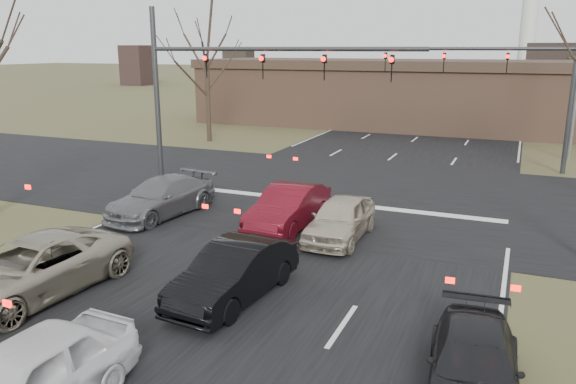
# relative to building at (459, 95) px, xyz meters

# --- Properties ---
(ground) EXTENTS (360.00, 360.00, 0.00)m
(ground) POSITION_rel_building_xyz_m (-2.00, -38.00, -2.67)
(ground) COLOR #494B28
(ground) RESTS_ON ground
(road_main) EXTENTS (14.00, 300.00, 0.02)m
(road_main) POSITION_rel_building_xyz_m (-2.00, 22.00, -2.66)
(road_main) COLOR black
(road_main) RESTS_ON ground
(road_cross) EXTENTS (200.00, 14.00, 0.02)m
(road_cross) POSITION_rel_building_xyz_m (-2.00, -23.00, -2.65)
(road_cross) COLOR black
(road_cross) RESTS_ON ground
(building) EXTENTS (42.40, 10.40, 5.30)m
(building) POSITION_rel_building_xyz_m (0.00, 0.00, 0.00)
(building) COLOR brown
(building) RESTS_ON ground
(mast_arm_near) EXTENTS (12.12, 0.24, 8.00)m
(mast_arm_near) POSITION_rel_building_xyz_m (-7.23, -25.00, 2.41)
(mast_arm_near) COLOR #383A3D
(mast_arm_near) RESTS_ON ground
(mast_arm_far) EXTENTS (11.12, 0.24, 8.00)m
(mast_arm_far) POSITION_rel_building_xyz_m (4.18, -15.00, 2.35)
(mast_arm_far) COLOR #383A3D
(mast_arm_far) RESTS_ON ground
(tree_left_far) EXTENTS (5.70, 5.70, 9.50)m
(tree_left_far) POSITION_rel_building_xyz_m (-15.00, -13.00, 4.68)
(tree_left_far) COLOR black
(tree_left_far) RESTS_ON ground
(car_silver_suv) EXTENTS (2.87, 5.57, 1.50)m
(car_silver_suv) POSITION_rel_building_xyz_m (-6.40, -36.49, -1.91)
(car_silver_suv) COLOR #A39B84
(car_silver_suv) RESTS_ON ground
(car_white_sedan) EXTENTS (1.99, 4.47, 1.50)m
(car_white_sedan) POSITION_rel_building_xyz_m (-2.50, -40.31, -1.92)
(car_white_sedan) COLOR silver
(car_white_sedan) RESTS_ON ground
(car_black_hatch) EXTENTS (1.87, 4.47, 1.44)m
(car_black_hatch) POSITION_rel_building_xyz_m (-1.50, -34.62, -1.95)
(car_black_hatch) COLOR black
(car_black_hatch) RESTS_ON ground
(car_charcoal_sedan) EXTENTS (1.99, 4.20, 1.18)m
(car_charcoal_sedan) POSITION_rel_building_xyz_m (4.50, -36.56, -2.07)
(car_charcoal_sedan) COLOR black
(car_charcoal_sedan) RESTS_ON ground
(car_grey_ahead) EXTENTS (2.62, 5.14, 1.43)m
(car_grey_ahead) POSITION_rel_building_xyz_m (-7.58, -29.14, -1.95)
(car_grey_ahead) COLOR slate
(car_grey_ahead) RESTS_ON ground
(car_red_ahead) EXTENTS (1.69, 4.59, 1.50)m
(car_red_ahead) POSITION_rel_building_xyz_m (-2.50, -28.67, -1.91)
(car_red_ahead) COLOR #560C16
(car_red_ahead) RESTS_ON ground
(car_silver_ahead) EXTENTS (1.71, 4.18, 1.42)m
(car_silver_ahead) POSITION_rel_building_xyz_m (-0.43, -29.12, -1.96)
(car_silver_ahead) COLOR beige
(car_silver_ahead) RESTS_ON ground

